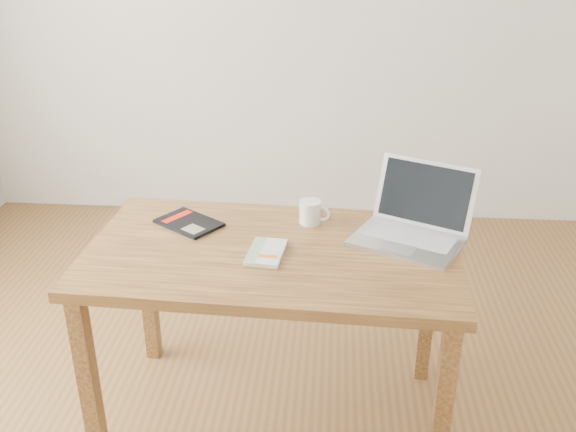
# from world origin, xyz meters

# --- Properties ---
(room) EXTENTS (4.04, 4.04, 2.70)m
(room) POSITION_xyz_m (-0.07, 0.00, 1.36)
(room) COLOR brown
(room) RESTS_ON ground
(desk) EXTENTS (1.33, 0.80, 0.75)m
(desk) POSITION_xyz_m (0.06, 0.06, 0.66)
(desk) COLOR brown
(desk) RESTS_ON ground
(white_guidebook) EXTENTS (0.14, 0.20, 0.02)m
(white_guidebook) POSITION_xyz_m (0.04, 0.02, 0.76)
(white_guidebook) COLOR silver
(white_guidebook) RESTS_ON desk
(black_guidebook) EXTENTS (0.28, 0.26, 0.01)m
(black_guidebook) POSITION_xyz_m (-0.27, 0.23, 0.76)
(black_guidebook) COLOR black
(black_guidebook) RESTS_ON desk
(laptop) EXTENTS (0.48, 0.46, 0.25)m
(laptop) POSITION_xyz_m (0.56, 0.19, 0.80)
(laptop) COLOR silver
(laptop) RESTS_ON desk
(coffee_mug) EXTENTS (0.12, 0.08, 0.09)m
(coffee_mug) POSITION_xyz_m (0.19, 0.28, 0.80)
(coffee_mug) COLOR white
(coffee_mug) RESTS_ON desk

